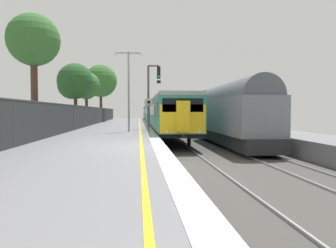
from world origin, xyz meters
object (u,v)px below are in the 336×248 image
object	(u,v)px
speed_limit_sign	(149,110)
platform_lamp_mid	(129,85)
background_tree_left	(100,82)
background_tree_right	(86,87)
signal_gantry	(152,89)
freight_train_adjacent_track	(211,112)
background_tree_centre	(74,83)
background_tree_back	(33,43)
commuter_train_at_platform	(156,113)

from	to	relation	value
speed_limit_sign	platform_lamp_mid	world-z (taller)	platform_lamp_mid
background_tree_left	background_tree_right	world-z (taller)	background_tree_left
platform_lamp_mid	speed_limit_sign	bearing A→B (deg)	-33.49
signal_gantry	background_tree_right	bearing A→B (deg)	122.35
freight_train_adjacent_track	signal_gantry	distance (m)	6.19
speed_limit_sign	background_tree_centre	size ratio (longest dim) A/B	0.38
speed_limit_sign	background_tree_back	world-z (taller)	background_tree_back
background_tree_back	signal_gantry	bearing A→B (deg)	36.78
speed_limit_sign	background_tree_right	distance (m)	16.81
commuter_train_at_platform	freight_train_adjacent_track	world-z (taller)	freight_train_adjacent_track
background_tree_left	background_tree_centre	size ratio (longest dim) A/B	1.30
freight_train_adjacent_track	background_tree_centre	distance (m)	14.30
commuter_train_at_platform	platform_lamp_mid	xyz separation A→B (m)	(-3.26, -24.37, 2.12)
freight_train_adjacent_track	background_tree_left	xyz separation A→B (m)	(-12.13, 18.92, 4.37)
signal_gantry	background_tree_right	xyz separation A→B (m)	(-7.08, 11.17, 1.05)
freight_train_adjacent_track	background_tree_back	distance (m)	15.80
background_tree_right	commuter_train_at_platform	bearing A→B (deg)	49.86
freight_train_adjacent_track	background_tree_back	size ratio (longest dim) A/B	3.46
background_tree_centre	background_tree_back	world-z (taller)	background_tree_back
commuter_train_at_platform	freight_train_adjacent_track	distance (m)	19.56
background_tree_right	signal_gantry	bearing A→B (deg)	-57.65
background_tree_right	background_tree_back	size ratio (longest dim) A/B	0.81
commuter_train_at_platform	background_tree_centre	size ratio (longest dim) A/B	9.23
background_tree_centre	background_tree_back	xyz separation A→B (m)	(0.07, -12.68, 1.31)
background_tree_back	freight_train_adjacent_track	bearing A→B (deg)	30.96
background_tree_back	background_tree_centre	bearing A→B (deg)	90.31
freight_train_adjacent_track	signal_gantry	world-z (taller)	signal_gantry
platform_lamp_mid	background_tree_centre	xyz separation A→B (m)	(-5.84, 10.09, 1.02)
background_tree_left	background_tree_back	xyz separation A→B (m)	(-0.91, -26.74, -0.06)
platform_lamp_mid	background_tree_left	world-z (taller)	background_tree_left
background_tree_left	background_tree_right	xyz separation A→B (m)	(-0.43, -9.93, -1.45)
background_tree_back	background_tree_left	bearing A→B (deg)	88.06
commuter_train_at_platform	signal_gantry	xyz separation A→B (m)	(-1.48, -21.32, 2.01)
platform_lamp_mid	background_tree_back	distance (m)	6.74
signal_gantry	background_tree_back	xyz separation A→B (m)	(-7.55, -5.64, 2.45)
platform_lamp_mid	freight_train_adjacent_track	bearing A→B (deg)	35.73
signal_gantry	background_tree_left	world-z (taller)	background_tree_left
signal_gantry	background_tree_centre	world-z (taller)	background_tree_centre
freight_train_adjacent_track	background_tree_left	world-z (taller)	background_tree_left
commuter_train_at_platform	background_tree_left	size ratio (longest dim) A/B	7.08
background_tree_left	signal_gantry	bearing A→B (deg)	-72.52
signal_gantry	background_tree_left	xyz separation A→B (m)	(-6.64, 21.10, 2.51)
background_tree_back	background_tree_right	bearing A→B (deg)	88.38
commuter_train_at_platform	background_tree_back	size ratio (longest dim) A/B	7.90
commuter_train_at_platform	background_tree_right	bearing A→B (deg)	-130.14
signal_gantry	background_tree_left	bearing A→B (deg)	107.48
speed_limit_sign	background_tree_left	size ratio (longest dim) A/B	0.29
platform_lamp_mid	background_tree_left	bearing A→B (deg)	101.38
speed_limit_sign	background_tree_left	bearing A→B (deg)	104.05
freight_train_adjacent_track	background_tree_left	size ratio (longest dim) A/B	3.10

